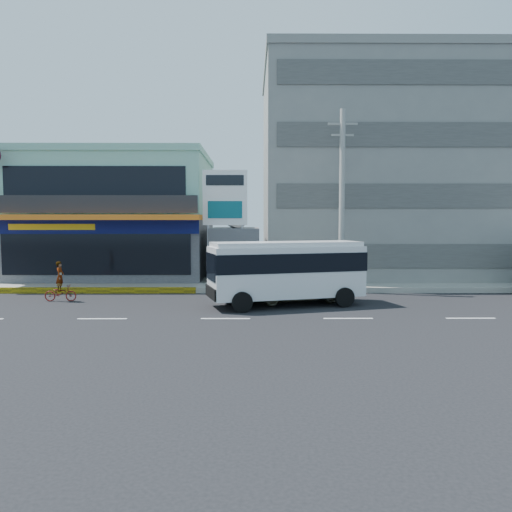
{
  "coord_description": "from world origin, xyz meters",
  "views": [
    {
      "loc": [
        1.11,
        -20.01,
        4.01
      ],
      "look_at": [
        1.28,
        4.89,
        2.2
      ],
      "focal_mm": 35.0,
      "sensor_mm": 36.0,
      "label": 1
    }
  ],
  "objects": [
    {
      "name": "minibus",
      "position": [
        2.68,
        3.08,
        1.78
      ],
      "size": [
        7.5,
        4.13,
        2.99
      ],
      "color": "silver",
      "rests_on": "ground"
    },
    {
      "name": "ground",
      "position": [
        0.0,
        0.0,
        0.0
      ],
      "size": [
        120.0,
        120.0,
        0.0
      ],
      "primitive_type": "plane",
      "color": "black",
      "rests_on": "ground"
    },
    {
      "name": "concrete_building",
      "position": [
        10.0,
        15.0,
        7.0
      ],
      "size": [
        16.0,
        12.0,
        14.0
      ],
      "primitive_type": "cube",
      "color": "gray",
      "rests_on": "ground"
    },
    {
      "name": "satellite_dish",
      "position": [
        0.0,
        11.0,
        3.58
      ],
      "size": [
        1.5,
        1.5,
        0.15
      ],
      "primitive_type": "cylinder",
      "color": "slate",
      "rests_on": "gap_structure"
    },
    {
      "name": "shop_building",
      "position": [
        -8.0,
        13.95,
        4.0
      ],
      "size": [
        12.4,
        11.7,
        8.0
      ],
      "color": "#404145",
      "rests_on": "ground"
    },
    {
      "name": "billboard",
      "position": [
        -0.5,
        9.2,
        4.93
      ],
      "size": [
        2.6,
        0.18,
        6.9
      ],
      "color": "gray",
      "rests_on": "ground"
    },
    {
      "name": "gap_structure",
      "position": [
        0.0,
        12.0,
        1.75
      ],
      "size": [
        3.0,
        6.0,
        3.5
      ],
      "primitive_type": "cube",
      "color": "#404145",
      "rests_on": "ground"
    },
    {
      "name": "motorcycle_rider",
      "position": [
        -8.36,
        4.4,
        0.65
      ],
      "size": [
        1.56,
        0.59,
        1.98
      ],
      "color": "#61110D",
      "rests_on": "ground"
    },
    {
      "name": "sedan",
      "position": [
        3.05,
        4.08,
        0.85
      ],
      "size": [
        5.37,
        3.33,
        1.71
      ],
      "primitive_type": "imported",
      "rotation": [
        0.0,
        0.0,
        1.85
      ],
      "color": "tan",
      "rests_on": "ground"
    },
    {
      "name": "sidewalk",
      "position": [
        5.0,
        9.5,
        0.15
      ],
      "size": [
        70.0,
        5.0,
        0.3
      ],
      "primitive_type": "cube",
      "color": "gray",
      "rests_on": "ground"
    },
    {
      "name": "utility_pole_near",
      "position": [
        6.0,
        7.4,
        5.15
      ],
      "size": [
        1.6,
        0.3,
        10.0
      ],
      "color": "#999993",
      "rests_on": "ground"
    }
  ]
}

